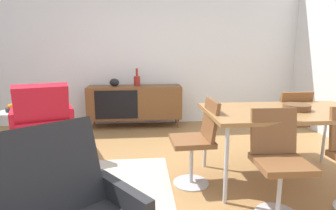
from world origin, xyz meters
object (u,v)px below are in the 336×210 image
Objects in this scene: dining_chair_front_left at (278,158)px; side_table_round at (16,126)px; lounge_chair_red at (43,120)px; wooden_bowl_on_table at (296,107)px; sideboard at (135,102)px; dining_chair_near_window at (198,139)px; fruit_bowl at (14,108)px; vase_sculptural_dark at (114,82)px; dining_table at (286,114)px; vase_cobalt at (137,80)px; dining_chair_back_right at (288,121)px.

side_table_round is at bearing 147.27° from dining_chair_front_left.
wooden_bowl_on_table is at bearing -19.24° from lounge_chair_red.
dining_chair_near_window is (0.66, -2.20, 0.03)m from sideboard.
lounge_chair_red is 0.55m from fruit_bowl.
lounge_chair_red reaches higher than side_table_round.
dining_chair_near_window is at bearing 178.84° from wooden_bowl_on_table.
vase_sculptural_dark reaches higher than dining_table.
dining_table reaches higher than side_table_round.
dining_table is (1.50, -2.20, -0.12)m from vase_cobalt.
fruit_bowl is (-2.25, 1.23, 0.09)m from dining_chair_near_window.
dining_table reaches higher than sideboard.
side_table_round is 2.60× the size of fruit_bowl.
wooden_bowl_on_table is at bearing -10.75° from dining_table.
vase_sculptural_dark is 0.19× the size of dining_chair_front_left.
side_table_round is at bearing -149.35° from vase_cobalt.
dining_chair_back_right is 1.65× the size of side_table_round.
vase_sculptural_dark is 0.32× the size of side_table_round.
dining_chair_near_window is 2.02m from lounge_chair_red.
wooden_bowl_on_table is (1.64, -2.22, 0.33)m from sideboard.
dining_chair_near_window is 1.00× the size of dining_chair_back_right.
wooden_bowl_on_table is 3.49m from side_table_round.
dining_chair_front_left reaches higher than side_table_round.
sideboard is 2.51m from dining_chair_back_right.
vase_cobalt reaches higher than dining_table.
dining_chair_near_window is at bearing -28.72° from fruit_bowl.
sideboard is 5.29× the size of vase_cobalt.
dining_chair_back_right is (0.35, 0.56, -0.23)m from dining_table.
sideboard is 2.70m from dining_table.
dining_chair_front_left reaches higher than dining_table.
sideboard is at bearing 48.07° from lounge_chair_red.
vase_sculptural_dark is at bearing 131.79° from wooden_bowl_on_table.
dining_chair_near_window reaches higher than dining_table.
dining_chair_back_right is (0.26, 0.58, -0.30)m from wooden_bowl_on_table.
wooden_bowl_on_table reaches higher than sideboard.
dining_table is at bearing 58.09° from dining_chair_front_left.
sideboard reaches higher than side_table_round.
fruit_bowl is at bearing 158.81° from wooden_bowl_on_table.
vase_cobalt is at bearing 46.95° from lounge_chair_red.
vase_sculptural_dark is 0.63× the size of wooden_bowl_on_table.
fruit_bowl is at bearing 148.28° from lounge_chair_red.
sideboard is 1.87× the size of dining_chair_back_right.
side_table_round is (-2.25, 1.23, -0.15)m from dining_chair_near_window.
dining_table is (1.89, -2.20, -0.09)m from vase_sculptural_dark.
vase_sculptural_dark is at bearing 143.77° from dining_chair_back_right.
sideboard is 3.01m from dining_chair_front_left.
vase_cobalt is 0.32× the size of lounge_chair_red.
wooden_bowl_on_table is 0.30× the size of dining_chair_front_left.
vase_sculptural_dark is at bearing 57.94° from lounge_chair_red.
side_table_round is at bearing 169.06° from dining_chair_back_right.
vase_cobalt is at bearing 138.49° from dining_chair_back_right.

